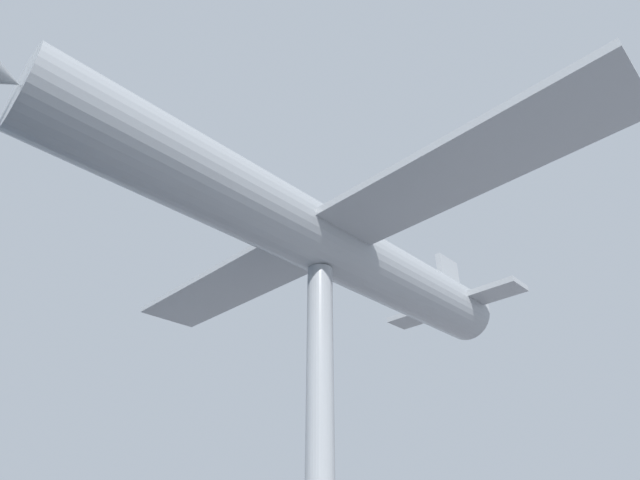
# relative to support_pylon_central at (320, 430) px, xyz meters

# --- Properties ---
(support_pylon_central) EXTENTS (0.60, 0.60, 7.39)m
(support_pylon_central) POSITION_rel_support_pylon_central_xyz_m (0.00, 0.00, 0.00)
(support_pylon_central) COLOR #999EA3
(support_pylon_central) RESTS_ON ground_plane
(suspended_airplane) EXTENTS (14.63, 15.49, 2.70)m
(suspended_airplane) POSITION_rel_support_pylon_central_xyz_m (-0.08, 0.26, 4.54)
(suspended_airplane) COLOR #93999E
(suspended_airplane) RESTS_ON support_pylon_central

